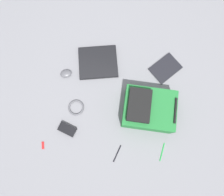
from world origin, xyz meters
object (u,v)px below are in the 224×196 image
Objects in this scene: computer_mouse at (66,73)px; power_brick at (67,129)px; laptop at (98,62)px; usb_stick at (43,145)px; pen_black at (117,154)px; pen_blue at (162,152)px; backpack at (148,109)px; book_blue at (165,68)px; cable_coil at (76,108)px.

computer_mouse is 0.45m from power_brick.
laptop is 6.78× the size of usb_stick.
pen_black reaches higher than usb_stick.
laptop is at bearing -67.99° from pen_black.
backpack is at bearing -60.65° from pen_blue.
laptop is 2.75× the size of pen_blue.
cable_coil is at bearing 34.42° from book_blue.
backpack is 0.64m from power_brick.
backpack is 4.19× the size of computer_mouse.
book_blue is at bearing -175.14° from laptop.
book_blue is 2.31× the size of cable_coil.
laptop is at bearing -111.45° from usb_stick.
cable_coil is 0.93× the size of pen_black.
cable_coil reaches higher than pen_black.
laptop reaches higher than cable_coil.
cable_coil is at bearing -173.04° from computer_mouse.
power_brick reaches higher than cable_coil.
laptop reaches higher than pen_black.
pen_black is at bearing 69.49° from book_blue.
book_blue is 0.82m from computer_mouse.
usb_stick is at bearing 68.55° from laptop.
book_blue is 0.79m from pen_black.
laptop reaches higher than book_blue.
cable_coil is 0.48m from pen_black.
laptop is 0.56m from book_blue.
computer_mouse reaches higher than pen_black.
usb_stick is at bearing 60.28° from cable_coil.
backpack is at bearing -156.80° from power_brick.
backpack is 0.41m from book_blue.
laptop is at bearing -102.53° from power_brick.
backpack is 2.96× the size of power_brick.
power_brick is 0.96× the size of pen_blue.
cable_coil is 0.38m from usb_stick.
laptop is 2.79× the size of pen_black.
pen_blue is at bearing 94.87° from book_blue.
pen_blue is (-0.86, 0.48, -0.01)m from computer_mouse.
computer_mouse is at bearing -15.44° from backpack.
cable_coil is 0.75m from pen_blue.
pen_blue reaches higher than usb_stick.
book_blue is 1.15m from usb_stick.
cable_coil is at bearing 7.19° from backpack.
pen_blue is (-0.62, 0.62, -0.01)m from laptop.
laptop is at bearing -36.39° from backpack.
laptop is at bearing -45.36° from pen_blue.
computer_mouse reaches higher than usb_stick.
book_blue is 2.15× the size of pen_black.
computer_mouse is 0.71× the size of power_brick.
pen_blue is (-0.72, 0.22, -0.00)m from cable_coil.
backpack is 0.34m from pen_blue.
backpack is at bearing -115.45° from pen_black.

